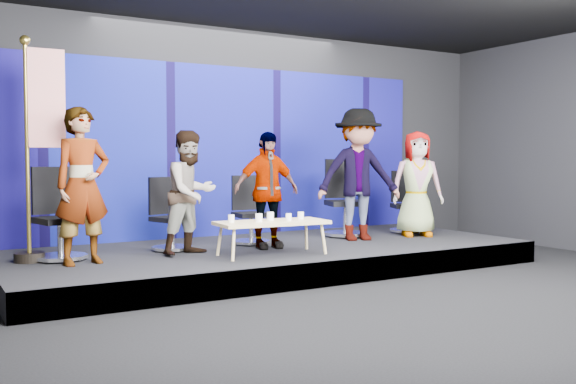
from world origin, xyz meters
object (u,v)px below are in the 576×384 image
(chair_b, at_px, (170,226))
(chair_e, at_px, (406,212))
(chair_d, at_px, (344,211))
(mug_e, at_px, (301,215))
(mug_d, at_px, (289,217))
(panelist_d, at_px, (358,175))
(mug_c, at_px, (270,216))
(panelist_e, at_px, (417,184))
(coffee_table, at_px, (272,224))
(panelist_a, at_px, (82,186))
(panelist_b, at_px, (191,193))
(mug_b, at_px, (259,218))
(chair_c, at_px, (250,221))
(mug_a, at_px, (231,219))
(flag_stand, at_px, (39,143))
(chair_a, at_px, (58,229))
(panelist_c, at_px, (266,190))

(chair_b, relative_size, chair_e, 0.96)
(chair_d, distance_m, mug_e, 1.84)
(chair_b, relative_size, mug_d, 10.95)
(panelist_d, relative_size, mug_e, 20.64)
(mug_c, relative_size, mug_e, 1.12)
(panelist_e, distance_m, coffee_table, 2.93)
(panelist_a, bearing_deg, chair_e, -6.76)
(panelist_b, relative_size, coffee_table, 1.09)
(panelist_b, bearing_deg, mug_b, -61.47)
(chair_b, bearing_deg, chair_c, -17.09)
(chair_d, bearing_deg, chair_c, -160.20)
(mug_b, bearing_deg, chair_e, 18.45)
(panelist_b, xyz_separation_m, coffee_table, (0.84, -0.55, -0.38))
(panelist_e, height_order, mug_d, panelist_e)
(mug_c, bearing_deg, chair_b, 135.23)
(mug_a, xyz_separation_m, mug_c, (0.53, -0.01, 0.01))
(mug_d, relative_size, flag_stand, 0.03)
(chair_d, xyz_separation_m, panelist_d, (-0.10, -0.50, 0.57))
(chair_a, relative_size, mug_e, 11.79)
(panelist_a, height_order, chair_c, panelist_a)
(panelist_a, relative_size, panelist_d, 0.93)
(chair_e, bearing_deg, panelist_e, -86.57)
(coffee_table, bearing_deg, mug_c, 74.14)
(panelist_d, distance_m, mug_b, 2.15)
(panelist_b, relative_size, mug_c, 14.86)
(chair_a, height_order, panelist_d, panelist_d)
(coffee_table, bearing_deg, panelist_a, 167.62)
(chair_b, height_order, chair_e, chair_e)
(coffee_table, xyz_separation_m, mug_e, (0.43, 0.02, 0.08))
(mug_a, bearing_deg, mug_d, -10.96)
(chair_c, distance_m, panelist_c, 0.68)
(panelist_c, xyz_separation_m, chair_d, (1.66, 0.57, -0.38))
(mug_c, bearing_deg, mug_b, -151.00)
(mug_b, bearing_deg, chair_c, 68.50)
(chair_e, distance_m, mug_e, 2.81)
(mug_e, bearing_deg, panelist_b, 157.20)
(mug_e, bearing_deg, panelist_a, 170.03)
(panelist_c, height_order, chair_d, panelist_c)
(chair_a, relative_size, panelist_e, 0.68)
(chair_c, xyz_separation_m, flag_stand, (-2.77, -0.14, 1.05))
(chair_a, height_order, chair_d, chair_d)
(chair_b, xyz_separation_m, coffee_table, (0.94, -1.04, 0.08))
(chair_e, xyz_separation_m, panelist_e, (-0.19, -0.46, 0.48))
(panelist_c, height_order, mug_a, panelist_c)
(mug_b, distance_m, mug_c, 0.26)
(panelist_a, xyz_separation_m, flag_stand, (-0.37, 0.46, 0.48))
(coffee_table, bearing_deg, chair_c, 77.61)
(panelist_c, bearing_deg, panelist_e, 4.05)
(chair_a, xyz_separation_m, panelist_b, (1.50, -0.40, 0.41))
(panelist_b, bearing_deg, mug_c, -46.94)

